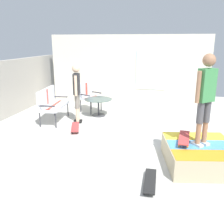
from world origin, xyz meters
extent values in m
cube|color=beige|center=(0.00, 0.00, -0.05)|extent=(12.00, 12.00, 0.10)
cube|color=silver|center=(3.80, 0.50, 1.31)|extent=(0.20, 6.00, 2.62)
cube|color=silver|center=(3.69, -0.40, 1.35)|extent=(0.03, 1.10, 1.40)
cube|color=tan|center=(-0.80, -1.82, 0.21)|extent=(1.65, 1.57, 0.42)
cube|color=orange|center=(-1.26, -1.91, 0.43)|extent=(0.70, 1.34, 0.01)
cube|color=#4C99D8|center=(-0.80, -1.82, 0.43)|extent=(0.70, 1.34, 0.01)
cube|color=yellow|center=(-0.34, -1.72, 0.43)|extent=(0.70, 1.34, 0.01)
cylinder|color=#B2B2B7|center=(-0.92, -1.20, 0.40)|extent=(1.33, 0.32, 0.05)
cylinder|color=#38383D|center=(0.56, 1.97, 0.22)|extent=(0.04, 0.04, 0.44)
cylinder|color=#38383D|center=(1.72, 2.09, 0.22)|extent=(0.04, 0.04, 0.44)
cylinder|color=#38383D|center=(0.51, 2.43, 0.22)|extent=(0.04, 0.04, 0.44)
cylinder|color=#38383D|center=(1.67, 2.56, 0.22)|extent=(0.04, 0.04, 0.44)
cube|color=silver|center=(1.11, 2.26, 0.48)|extent=(1.30, 0.68, 0.08)
cube|color=#B74738|center=(1.11, 2.26, 0.52)|extent=(1.21, 0.23, 0.00)
cube|color=silver|center=(1.09, 2.50, 0.77)|extent=(1.25, 0.22, 0.50)
cube|color=#B74738|center=(1.09, 2.50, 0.77)|extent=(0.11, 0.09, 0.46)
cube|color=#38383D|center=(0.51, 2.20, 0.64)|extent=(0.09, 0.47, 0.04)
cube|color=#38383D|center=(1.71, 2.33, 0.64)|extent=(0.09, 0.47, 0.04)
cylinder|color=#38383D|center=(2.08, 1.42, 0.22)|extent=(0.04, 0.04, 0.44)
cylinder|color=#38383D|center=(2.57, 1.20, 0.22)|extent=(0.04, 0.04, 0.44)
cylinder|color=#38383D|center=(2.27, 1.85, 0.22)|extent=(0.04, 0.04, 0.44)
cylinder|color=#38383D|center=(2.76, 1.63, 0.22)|extent=(0.04, 0.04, 0.44)
cube|color=silver|center=(2.42, 1.53, 0.48)|extent=(0.79, 0.76, 0.08)
cube|color=#B74738|center=(2.42, 1.53, 0.52)|extent=(0.57, 0.33, 0.00)
cube|color=silver|center=(2.52, 1.74, 0.77)|extent=(0.60, 0.33, 0.50)
cube|color=#B74738|center=(2.52, 1.74, 0.77)|extent=(0.13, 0.12, 0.46)
cube|color=#38383D|center=(2.15, 1.64, 0.64)|extent=(0.23, 0.45, 0.04)
cube|color=#38383D|center=(2.68, 1.41, 0.64)|extent=(0.23, 0.45, 0.04)
cylinder|color=#38383D|center=(2.00, 1.12, 0.28)|extent=(0.06, 0.06, 0.55)
cylinder|color=#38383D|center=(2.00, 1.12, 0.01)|extent=(0.44, 0.44, 0.03)
cylinder|color=#425651|center=(2.00, 1.12, 0.56)|extent=(0.90, 0.90, 0.02)
cube|color=black|center=(1.11, 1.52, 0.03)|extent=(0.17, 0.26, 0.05)
cylinder|color=beige|center=(1.11, 1.52, 0.26)|extent=(0.10, 0.10, 0.41)
cylinder|color=slate|center=(1.11, 1.52, 0.67)|extent=(0.13, 0.13, 0.41)
cube|color=black|center=(1.27, 1.57, 0.03)|extent=(0.17, 0.26, 0.05)
cylinder|color=beige|center=(1.27, 1.57, 0.26)|extent=(0.10, 0.10, 0.41)
cylinder|color=slate|center=(1.27, 1.57, 0.67)|extent=(0.13, 0.13, 0.41)
cube|color=#262628|center=(1.19, 1.55, 1.18)|extent=(0.35, 0.25, 0.61)
sphere|color=beige|center=(1.19, 1.55, 1.63)|extent=(0.23, 0.23, 0.23)
cylinder|color=beige|center=(1.00, 1.50, 1.16)|extent=(0.08, 0.08, 0.58)
cylinder|color=beige|center=(1.39, 1.59, 1.16)|extent=(0.08, 0.08, 0.58)
cube|color=silver|center=(-0.76, -1.86, 0.46)|extent=(0.25, 0.24, 0.05)
cylinder|color=#9E7051|center=(-0.76, -1.86, 0.69)|extent=(0.10, 0.10, 0.41)
cylinder|color=#4C4C51|center=(-0.76, -1.86, 1.11)|extent=(0.13, 0.13, 0.41)
cube|color=silver|center=(-0.87, -1.73, 0.46)|extent=(0.25, 0.24, 0.05)
cylinder|color=#9E7051|center=(-0.87, -1.73, 0.69)|extent=(0.10, 0.10, 0.41)
cylinder|color=#4C4C51|center=(-0.87, -1.73, 1.11)|extent=(0.13, 0.13, 0.41)
cube|color=#3F8C4C|center=(-0.82, -1.80, 1.62)|extent=(0.34, 0.36, 0.61)
sphere|color=#9E7051|center=(-0.82, -1.80, 2.08)|extent=(0.23, 0.23, 0.23)
cylinder|color=#9E7051|center=(-0.69, -1.95, 1.60)|extent=(0.08, 0.08, 0.58)
cylinder|color=#9E7051|center=(-0.94, -1.64, 1.60)|extent=(0.08, 0.08, 0.58)
cube|color=#B23838|center=(0.51, 1.36, 0.09)|extent=(0.82, 0.46, 0.02)
cylinder|color=#333333|center=(0.80, 1.39, 0.03)|extent=(0.06, 0.05, 0.06)
cylinder|color=#333333|center=(0.75, 1.54, 0.03)|extent=(0.06, 0.05, 0.06)
cylinder|color=#333333|center=(0.28, 1.19, 0.03)|extent=(0.06, 0.05, 0.06)
cylinder|color=#333333|center=(0.22, 1.34, 0.03)|extent=(0.06, 0.05, 0.06)
cube|color=black|center=(-1.78, -0.92, 0.09)|extent=(0.81, 0.23, 0.02)
cylinder|color=#333333|center=(-1.50, -0.99, 0.03)|extent=(0.06, 0.03, 0.06)
cylinder|color=#333333|center=(-1.50, -0.83, 0.03)|extent=(0.06, 0.03, 0.06)
cylinder|color=#333333|center=(-2.06, -1.01, 0.03)|extent=(0.06, 0.03, 0.06)
cylinder|color=#333333|center=(-2.06, -0.85, 0.03)|extent=(0.06, 0.03, 0.06)
cube|color=#B23838|center=(-0.73, -1.49, 0.53)|extent=(0.81, 0.26, 0.01)
cylinder|color=gold|center=(-0.46, -1.59, 0.46)|extent=(0.06, 0.03, 0.06)
cylinder|color=gold|center=(-0.45, -1.43, 0.46)|extent=(0.06, 0.03, 0.06)
cylinder|color=gold|center=(-1.02, -1.55, 0.46)|extent=(0.06, 0.03, 0.06)
cylinder|color=gold|center=(-1.01, -1.39, 0.46)|extent=(0.06, 0.03, 0.06)
camera|label=1|loc=(-5.63, -1.17, 2.42)|focal=40.05mm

